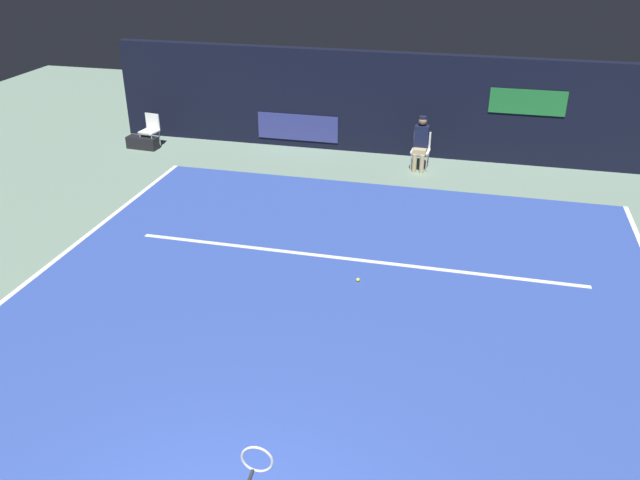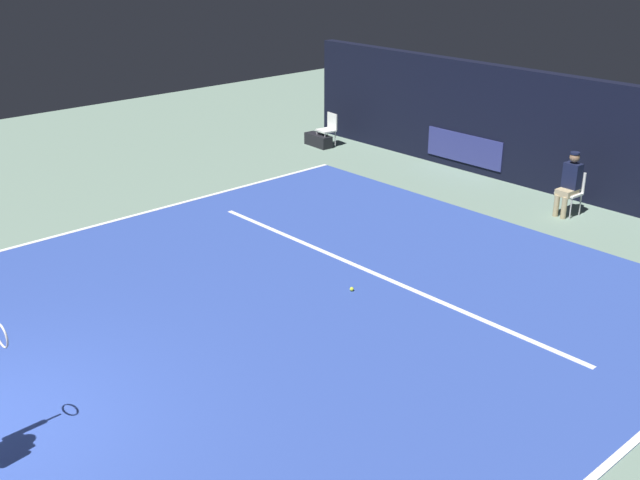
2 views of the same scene
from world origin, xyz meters
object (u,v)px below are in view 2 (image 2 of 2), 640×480
at_px(line_judge_on_chair, 570,183).
at_px(tennis_ball, 352,289).
at_px(courtside_chair_near, 328,128).
at_px(equipment_bag, 318,140).

xyz_separation_m(line_judge_on_chair, tennis_ball, (-0.42, -5.79, -0.64)).
height_order(courtside_chair_near, equipment_bag, courtside_chair_near).
relative_size(line_judge_on_chair, tennis_ball, 19.41).
relative_size(line_judge_on_chair, courtside_chair_near, 1.50).
height_order(tennis_ball, equipment_bag, equipment_bag).
distance_m(line_judge_on_chair, tennis_ball, 5.84).
bearing_deg(equipment_bag, tennis_ball, -34.74).
bearing_deg(line_judge_on_chair, courtside_chair_near, 179.85).
distance_m(tennis_ball, equipment_bag, 8.93).
bearing_deg(line_judge_on_chair, tennis_ball, -94.12).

